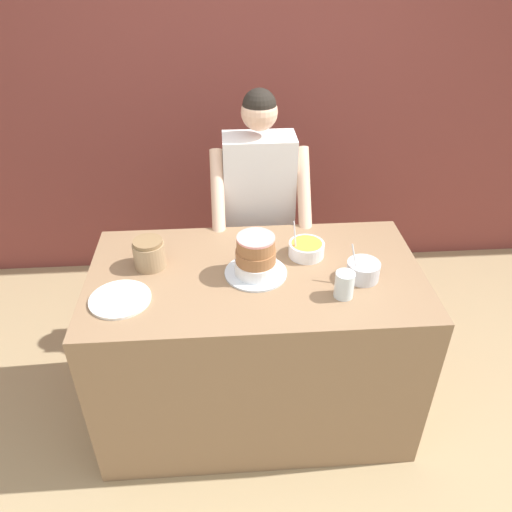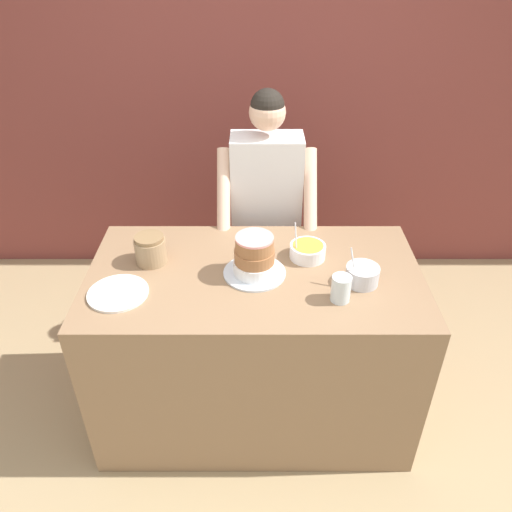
% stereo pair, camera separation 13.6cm
% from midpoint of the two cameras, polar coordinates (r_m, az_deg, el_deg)
% --- Properties ---
extents(ground_plane, '(14.00, 14.00, 0.00)m').
position_cam_midpoint_polar(ground_plane, '(2.66, 1.59, -23.47)').
color(ground_plane, tan).
extents(wall_back, '(10.00, 0.05, 2.60)m').
position_cam_midpoint_polar(wall_back, '(3.43, 1.34, 18.09)').
color(wall_back, brown).
rests_on(wall_back, ground_plane).
extents(counter, '(1.53, 0.82, 0.91)m').
position_cam_midpoint_polar(counter, '(2.57, 1.58, -10.15)').
color(counter, '#8C6B4C').
rests_on(counter, ground_plane).
extents(person_baker, '(0.52, 0.44, 1.56)m').
position_cam_midpoint_polar(person_baker, '(2.80, 2.81, 6.09)').
color(person_baker, '#2D2D38').
rests_on(person_baker, ground_plane).
extents(cake, '(0.28, 0.28, 0.20)m').
position_cam_midpoint_polar(cake, '(2.21, 1.71, -0.25)').
color(cake, silver).
rests_on(cake, counter).
extents(frosting_bowl_orange, '(0.17, 0.17, 0.18)m').
position_cam_midpoint_polar(frosting_bowl_orange, '(2.37, 7.77, 0.57)').
color(frosting_bowl_orange, white).
rests_on(frosting_bowl_orange, counter).
extents(frosting_bowl_white, '(0.15, 0.15, 0.18)m').
position_cam_midpoint_polar(frosting_bowl_white, '(2.25, 13.96, -2.12)').
color(frosting_bowl_white, silver).
rests_on(frosting_bowl_white, counter).
extents(drinking_glass, '(0.08, 0.08, 0.12)m').
position_cam_midpoint_polar(drinking_glass, '(2.12, 11.71, -3.73)').
color(drinking_glass, silver).
rests_on(drinking_glass, counter).
extents(ceramic_plate, '(0.26, 0.26, 0.01)m').
position_cam_midpoint_polar(ceramic_plate, '(2.20, -13.59, -4.14)').
color(ceramic_plate, white).
rests_on(ceramic_plate, counter).
extents(stoneware_jar, '(0.15, 0.15, 0.14)m').
position_cam_midpoint_polar(stoneware_jar, '(2.34, -10.13, 0.75)').
color(stoneware_jar, '#9E7F5B').
rests_on(stoneware_jar, counter).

